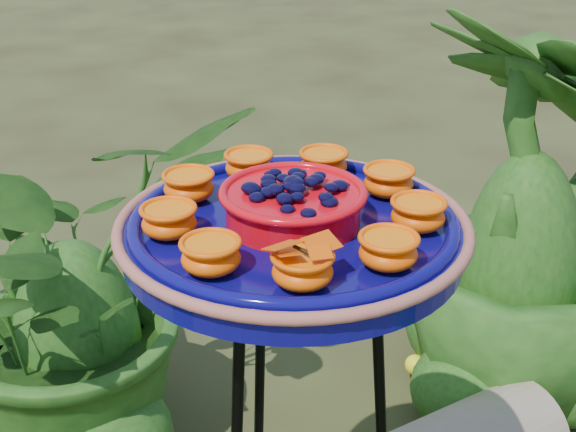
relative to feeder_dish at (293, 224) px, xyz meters
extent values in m
torus|color=black|center=(0.00, 0.00, -0.05)|extent=(0.30, 0.30, 0.02)
cylinder|color=#090756|center=(0.00, 0.00, -0.02)|extent=(0.53, 0.53, 0.04)
torus|color=#AD604E|center=(0.00, 0.00, 0.00)|extent=(0.45, 0.45, 0.02)
torus|color=#090756|center=(0.00, 0.00, 0.00)|extent=(0.42, 0.42, 0.02)
cylinder|color=red|center=(0.00, 0.00, 0.02)|extent=(0.21, 0.21, 0.04)
torus|color=red|center=(0.00, 0.00, 0.04)|extent=(0.19, 0.19, 0.01)
ellipsoid|color=black|center=(0.00, 0.00, 0.05)|extent=(0.15, 0.15, 0.03)
ellipsoid|color=orange|center=(0.14, 0.07, 0.02)|extent=(0.07, 0.07, 0.03)
cylinder|color=orange|center=(0.14, 0.07, 0.04)|extent=(0.06, 0.06, 0.01)
ellipsoid|color=orange|center=(0.06, 0.14, 0.02)|extent=(0.07, 0.07, 0.03)
cylinder|color=orange|center=(0.06, 0.14, 0.04)|extent=(0.06, 0.06, 0.01)
ellipsoid|color=orange|center=(-0.04, 0.15, 0.02)|extent=(0.07, 0.07, 0.03)
cylinder|color=orange|center=(-0.04, 0.15, 0.04)|extent=(0.06, 0.06, 0.01)
ellipsoid|color=orange|center=(-0.13, 0.09, 0.02)|extent=(0.07, 0.07, 0.03)
cylinder|color=orange|center=(-0.13, 0.09, 0.04)|extent=(0.06, 0.06, 0.01)
ellipsoid|color=orange|center=(-0.15, -0.02, 0.02)|extent=(0.07, 0.07, 0.03)
cylinder|color=orange|center=(-0.15, -0.02, 0.04)|extent=(0.06, 0.06, 0.01)
ellipsoid|color=orange|center=(-0.11, -0.11, 0.02)|extent=(0.07, 0.07, 0.03)
cylinder|color=orange|center=(-0.11, -0.11, 0.04)|extent=(0.06, 0.06, 0.01)
ellipsoid|color=orange|center=(-0.01, -0.15, 0.02)|extent=(0.07, 0.07, 0.03)
cylinder|color=orange|center=(-0.01, -0.15, 0.04)|extent=(0.06, 0.06, 0.01)
ellipsoid|color=orange|center=(0.09, -0.13, 0.02)|extent=(0.07, 0.07, 0.03)
cylinder|color=orange|center=(0.09, -0.13, 0.04)|extent=(0.06, 0.06, 0.01)
ellipsoid|color=orange|center=(0.15, -0.04, 0.02)|extent=(0.07, 0.07, 0.03)
cylinder|color=orange|center=(0.15, -0.04, 0.04)|extent=(0.06, 0.06, 0.01)
cylinder|color=black|center=(-0.01, -0.15, 0.04)|extent=(0.02, 0.02, 0.00)
cube|color=#FF5505|center=(-0.03, -0.15, 0.05)|extent=(0.05, 0.04, 0.01)
cube|color=#FF5505|center=(0.01, -0.15, 0.05)|extent=(0.05, 0.04, 0.01)
imported|color=#1B4612|center=(-0.40, 0.68, -0.47)|extent=(1.00, 0.99, 0.84)
imported|color=#1B4612|center=(0.65, 0.70, -0.39)|extent=(0.75, 0.75, 1.01)
camera|label=1|loc=(-0.13, -0.90, 0.45)|focal=50.00mm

